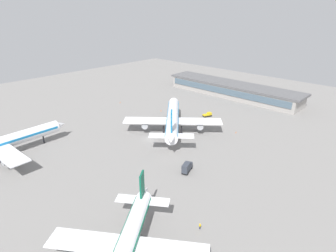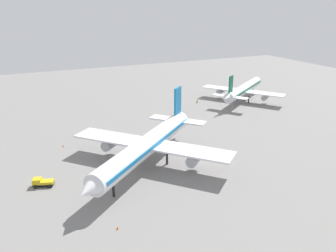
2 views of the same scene
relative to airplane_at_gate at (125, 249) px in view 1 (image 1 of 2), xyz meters
name	(u,v)px [view 1 (image 1 of 2)]	position (x,y,z in m)	size (l,w,h in m)	color
ground	(149,140)	(42.30, -45.67, -4.73)	(288.00, 288.00, 0.00)	gray
terminal_building	(232,89)	(51.61, -123.60, -0.69)	(85.45, 16.59, 7.93)	#9E9993
airplane_at_gate	(125,249)	(0.00, 0.00, 0.00)	(31.17, 36.90, 13.01)	white
airplane_taxiing	(173,118)	(41.34, -59.15, 1.06)	(39.33, 42.74, 15.93)	white
airplane_distant	(1,143)	(69.56, 0.20, 0.73)	(39.51, 49.31, 15.01)	white
catering_truck	(187,167)	(14.94, -37.38, -3.03)	(3.71, 5.91, 3.30)	black
pushback_tractor	(208,115)	(40.84, -84.21, -3.76)	(3.36, 4.78, 1.90)	black
ground_crew_worker	(200,226)	(-4.34, -19.34, -3.88)	(0.56, 0.48, 1.67)	#1E2338
safety_cone_near_gate	(236,132)	(19.96, -76.33, -4.43)	(0.44, 0.44, 0.60)	#EA590C
safety_cone_mid_apron	(120,102)	(90.10, -68.11, -4.43)	(0.44, 0.44, 0.60)	#EA590C
safety_cone_far_side	(161,111)	(63.10, -73.84, -4.43)	(0.44, 0.44, 0.60)	#EA590C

